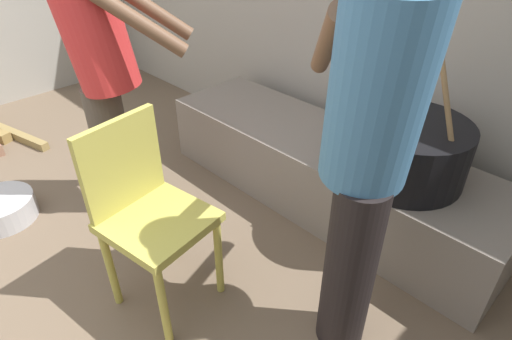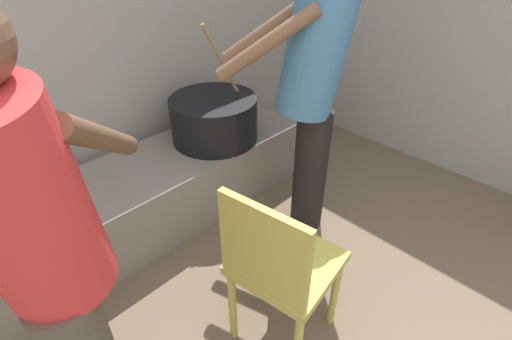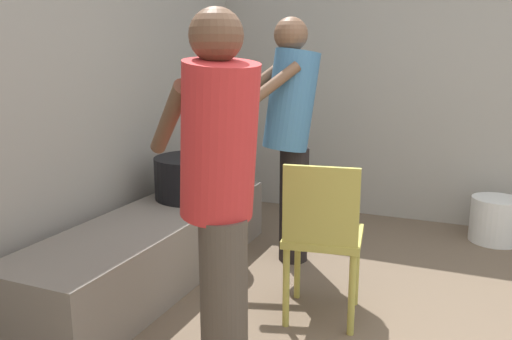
{
  "view_description": "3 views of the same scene",
  "coord_description": "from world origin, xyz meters",
  "px_view_note": "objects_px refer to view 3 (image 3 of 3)",
  "views": [
    {
      "loc": [
        1.68,
        0.2,
        1.63
      ],
      "look_at": [
        0.63,
        1.24,
        0.64
      ],
      "focal_mm": 29.74,
      "sensor_mm": 36.0,
      "label": 1
    },
    {
      "loc": [
        -0.43,
        0.2,
        1.67
      ],
      "look_at": [
        0.69,
        1.3,
        0.61
      ],
      "focal_mm": 26.17,
      "sensor_mm": 36.0,
      "label": 2
    },
    {
      "loc": [
        -2.09,
        0.2,
        1.39
      ],
      "look_at": [
        0.76,
        1.4,
        0.71
      ],
      "focal_mm": 35.56,
      "sensor_mm": 36.0,
      "label": 3
    }
  ],
  "objects_px": {
    "bucket_white_plastic": "(496,220)",
    "cook_in_blue_shirt": "(290,126)",
    "cooking_pot_main": "(195,177)",
    "cook_in_red_shirt": "(219,183)",
    "chair_olive": "(323,234)"
  },
  "relations": [
    {
      "from": "chair_olive",
      "to": "bucket_white_plastic",
      "type": "relative_size",
      "value": 2.33
    },
    {
      "from": "chair_olive",
      "to": "bucket_white_plastic",
      "type": "height_order",
      "value": "chair_olive"
    },
    {
      "from": "chair_olive",
      "to": "bucket_white_plastic",
      "type": "bearing_deg",
      "value": -28.22
    },
    {
      "from": "cook_in_red_shirt",
      "to": "chair_olive",
      "type": "xyz_separation_m",
      "value": [
        0.7,
        -0.25,
        -0.41
      ]
    },
    {
      "from": "cooking_pot_main",
      "to": "cook_in_blue_shirt",
      "type": "xyz_separation_m",
      "value": [
        0.14,
        -0.66,
        0.38
      ]
    },
    {
      "from": "cook_in_blue_shirt",
      "to": "bucket_white_plastic",
      "type": "distance_m",
      "value": 1.84
    },
    {
      "from": "chair_olive",
      "to": "cooking_pot_main",
      "type": "bearing_deg",
      "value": 61.81
    },
    {
      "from": "cook_in_red_shirt",
      "to": "bucket_white_plastic",
      "type": "height_order",
      "value": "cook_in_red_shirt"
    },
    {
      "from": "cook_in_red_shirt",
      "to": "cook_in_blue_shirt",
      "type": "xyz_separation_m",
      "value": [
        1.43,
        0.19,
        0.04
      ]
    },
    {
      "from": "cooking_pot_main",
      "to": "cook_in_red_shirt",
      "type": "relative_size",
      "value": 0.47
    },
    {
      "from": "cooking_pot_main",
      "to": "chair_olive",
      "type": "relative_size",
      "value": 0.85
    },
    {
      "from": "cooking_pot_main",
      "to": "bucket_white_plastic",
      "type": "bearing_deg",
      "value": -60.9
    },
    {
      "from": "cook_in_red_shirt",
      "to": "cooking_pot_main",
      "type": "bearing_deg",
      "value": 33.46
    },
    {
      "from": "bucket_white_plastic",
      "to": "cook_in_blue_shirt",
      "type": "bearing_deg",
      "value": 125.86
    },
    {
      "from": "cook_in_red_shirt",
      "to": "bucket_white_plastic",
      "type": "relative_size",
      "value": 4.2
    }
  ]
}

